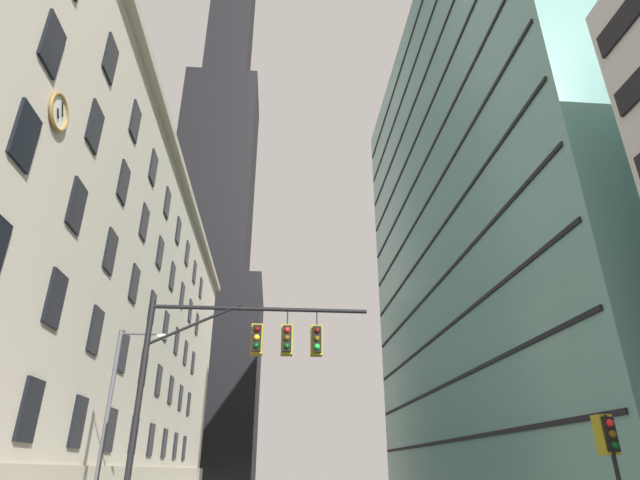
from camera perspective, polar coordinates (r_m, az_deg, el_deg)
name	(u,v)px	position (r m, az deg, el deg)	size (l,w,h in m)	color
station_building	(54,306)	(42.10, -27.96, -6.68)	(15.83, 62.43, 25.97)	beige
dark_skyscraper	(212,224)	(122.78, -12.16, 1.83)	(25.78, 25.78, 187.62)	black
glass_office_midrise	(506,214)	(50.06, 20.33, 2.77)	(15.67, 43.84, 47.52)	slate
traffic_signal_mast	(245,358)	(17.64, -8.55, -13.05)	(7.69, 0.63, 7.27)	black
traffic_light_near_right	(608,441)	(16.76, 29.91, -19.16)	(0.40, 0.63, 3.26)	black
street_lamppost	(117,402)	(23.66, -22.03, -16.64)	(2.18, 0.32, 7.50)	#47474C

